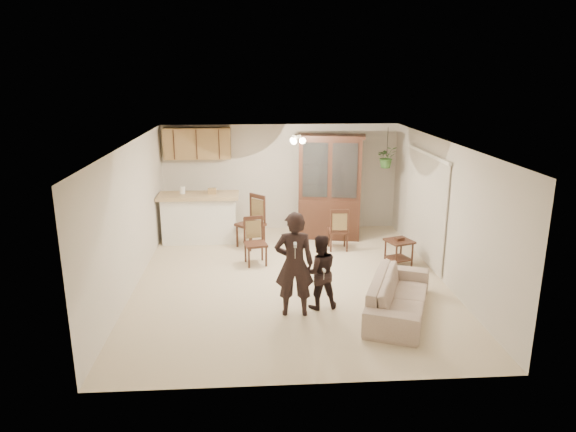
{
  "coord_description": "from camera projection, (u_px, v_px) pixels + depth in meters",
  "views": [
    {
      "loc": [
        -0.62,
        -8.67,
        3.65
      ],
      "look_at": [
        -0.02,
        0.4,
        1.1
      ],
      "focal_mm": 32.0,
      "sensor_mm": 36.0,
      "label": 1
    }
  ],
  "objects": [
    {
      "name": "upper_cabinets",
      "position": [
        197.0,
        143.0,
        11.61
      ],
      "size": [
        1.5,
        0.34,
        0.7
      ],
      "primitive_type": "cube",
      "color": "olive",
      "rests_on": "wall_back"
    },
    {
      "name": "bar_top",
      "position": [
        199.0,
        196.0,
        11.21
      ],
      "size": [
        1.75,
        0.7,
        0.08
      ],
      "primitive_type": "cube",
      "color": "tan",
      "rests_on": "breakfast_bar"
    },
    {
      "name": "plant_cord",
      "position": [
        387.0,
        142.0,
        11.22
      ],
      "size": [
        0.01,
        0.01,
        0.65
      ],
      "primitive_type": "cylinder",
      "color": "black",
      "rests_on": "ceiling"
    },
    {
      "name": "child",
      "position": [
        319.0,
        268.0,
        8.09
      ],
      "size": [
        0.71,
        0.59,
        1.35
      ],
      "primitive_type": "imported",
      "rotation": [
        0.0,
        0.0,
        3.27
      ],
      "color": "black",
      "rests_on": "floor"
    },
    {
      "name": "wall_back",
      "position": [
        281.0,
        178.0,
        12.14
      ],
      "size": [
        5.5,
        0.02,
        2.5
      ],
      "primitive_type": "cube",
      "color": "beige",
      "rests_on": "ground"
    },
    {
      "name": "chair_bar",
      "position": [
        256.0,
        251.0,
        10.06
      ],
      "size": [
        0.49,
        0.49,
        0.93
      ],
      "rotation": [
        0.0,
        0.0,
        0.21
      ],
      "color": "#331A12",
      "rests_on": "floor"
    },
    {
      "name": "ceiling",
      "position": [
        291.0,
        143.0,
        8.68
      ],
      "size": [
        5.5,
        6.5,
        0.02
      ],
      "primitive_type": "cube",
      "color": "white",
      "rests_on": "wall_back"
    },
    {
      "name": "controller_adult",
      "position": [
        295.0,
        245.0,
        7.33
      ],
      "size": [
        0.05,
        0.15,
        0.04
      ],
      "primitive_type": "cube",
      "rotation": [
        0.0,
        0.0,
        3.1
      ],
      "color": "silver",
      "rests_on": "adult"
    },
    {
      "name": "wall_right",
      "position": [
        443.0,
        211.0,
        9.19
      ],
      "size": [
        0.02,
        6.5,
        2.5
      ],
      "primitive_type": "cube",
      "color": "beige",
      "rests_on": "ground"
    },
    {
      "name": "china_hutch",
      "position": [
        330.0,
        188.0,
        11.49
      ],
      "size": [
        1.57,
        0.86,
        2.34
      ],
      "rotation": [
        0.0,
        0.0,
        -0.2
      ],
      "color": "#331A12",
      "rests_on": "floor"
    },
    {
      "name": "controller_child",
      "position": [
        324.0,
        270.0,
        7.8
      ],
      "size": [
        0.05,
        0.11,
        0.03
      ],
      "primitive_type": "cube",
      "rotation": [
        0.0,
        0.0,
        3.27
      ],
      "color": "silver",
      "rests_on": "child"
    },
    {
      "name": "adult",
      "position": [
        294.0,
        260.0,
        7.8
      ],
      "size": [
        0.68,
        0.46,
        1.8
      ],
      "primitive_type": "imported",
      "rotation": [
        0.0,
        0.0,
        3.1
      ],
      "color": "black",
      "rests_on": "floor"
    },
    {
      "name": "chair_hutch_left",
      "position": [
        251.0,
        233.0,
        11.05
      ],
      "size": [
        0.71,
        0.71,
        1.13
      ],
      "rotation": [
        0.0,
        0.0,
        -0.82
      ],
      "color": "#331A12",
      "rests_on": "floor"
    },
    {
      "name": "wall_left",
      "position": [
        132.0,
        217.0,
        8.84
      ],
      "size": [
        0.02,
        6.5,
        2.5
      ],
      "primitive_type": "cube",
      "color": "beige",
      "rests_on": "ground"
    },
    {
      "name": "ceiling_fixture",
      "position": [
        296.0,
        140.0,
        9.87
      ],
      "size": [
        0.36,
        0.36,
        0.2
      ],
      "primitive_type": null,
      "color": "#FFE8BF",
      "rests_on": "ceiling"
    },
    {
      "name": "breakfast_bar",
      "position": [
        200.0,
        220.0,
        11.36
      ],
      "size": [
        1.6,
        0.55,
        1.0
      ],
      "primitive_type": "cube",
      "color": "white",
      "rests_on": "floor"
    },
    {
      "name": "chair_hutch_right",
      "position": [
        338.0,
        237.0,
        10.91
      ],
      "size": [
        0.42,
        0.42,
        0.93
      ],
      "rotation": [
        0.0,
        0.0,
        3.12
      ],
      "color": "#331A12",
      "rests_on": "floor"
    },
    {
      "name": "side_table",
      "position": [
        399.0,
        252.0,
        10.02
      ],
      "size": [
        0.59,
        0.59,
        0.57
      ],
      "rotation": [
        0.0,
        0.0,
        0.34
      ],
      "color": "#331A12",
      "rests_on": "floor"
    },
    {
      "name": "hanging_plant",
      "position": [
        387.0,
        157.0,
        11.3
      ],
      "size": [
        0.43,
        0.37,
        0.48
      ],
      "primitive_type": "imported",
      "color": "#346327",
      "rests_on": "ceiling"
    },
    {
      "name": "floor",
      "position": [
        290.0,
        280.0,
        9.35
      ],
      "size": [
        6.5,
        6.5,
        0.0
      ],
      "primitive_type": "plane",
      "color": "beige",
      "rests_on": "ground"
    },
    {
      "name": "wall_front",
      "position": [
        311.0,
        289.0,
        5.89
      ],
      "size": [
        5.5,
        0.02,
        2.5
      ],
      "primitive_type": "cube",
      "color": "beige",
      "rests_on": "ground"
    },
    {
      "name": "vertical_blinds",
      "position": [
        424.0,
        207.0,
        10.09
      ],
      "size": [
        0.06,
        2.3,
        2.1
      ],
      "primitive_type": null,
      "color": "beige",
      "rests_on": "wall_right"
    },
    {
      "name": "sofa",
      "position": [
        399.0,
        292.0,
        7.97
      ],
      "size": [
        1.38,
        2.01,
        0.73
      ],
      "primitive_type": "imported",
      "rotation": [
        0.0,
        0.0,
        1.19
      ],
      "color": "beige",
      "rests_on": "floor"
    }
  ]
}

